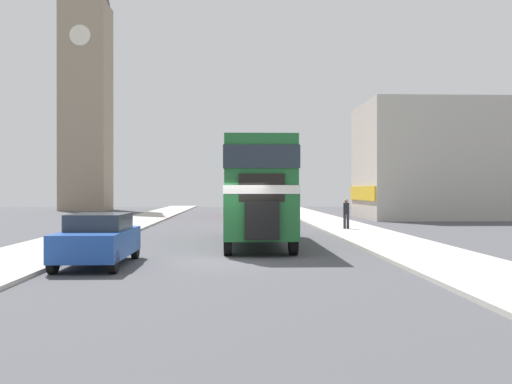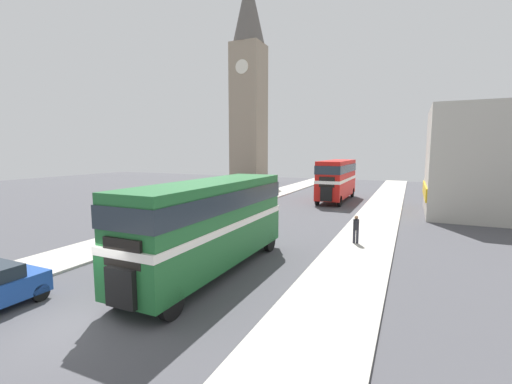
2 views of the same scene
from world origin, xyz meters
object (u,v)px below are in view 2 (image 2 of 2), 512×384
object	(u,v)px
church_tower	(249,78)
pedestrian_walking	(356,228)
bus_distant	(337,177)
double_decker_bus	(210,219)

from	to	relation	value
church_tower	pedestrian_walking	bearing A→B (deg)	-55.33
bus_distant	church_tower	size ratio (longest dim) A/B	0.29
double_decker_bus	pedestrian_walking	distance (m)	9.19
pedestrian_walking	church_tower	bearing A→B (deg)	124.67
pedestrian_walking	bus_distant	bearing A→B (deg)	104.83
double_decker_bus	church_tower	size ratio (longest dim) A/B	0.31
double_decker_bus	pedestrian_walking	bearing A→B (deg)	54.35
church_tower	bus_distant	bearing A→B (deg)	-40.17
bus_distant	church_tower	xyz separation A→B (m)	(-18.11, 15.29, 14.99)
double_decker_bus	bus_distant	world-z (taller)	bus_distant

